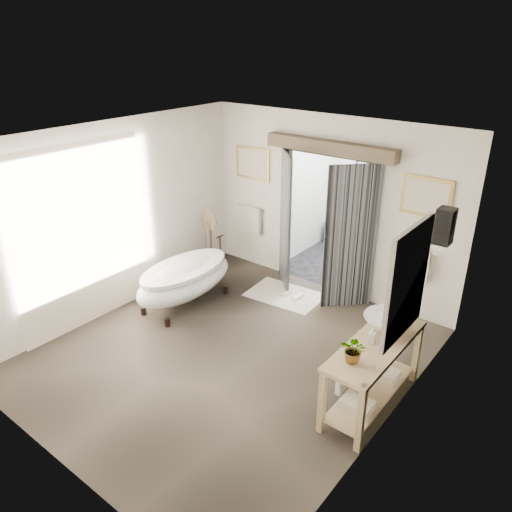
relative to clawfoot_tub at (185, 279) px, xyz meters
name	(u,v)px	position (x,y,z in m)	size (l,w,h in m)	color
ground_plane	(229,353)	(1.44, -0.61, -0.44)	(5.00, 5.00, 0.00)	brown
room_shell	(217,229)	(1.41, -0.73, 1.41)	(4.52, 5.02, 2.91)	silver
shower_room	(368,214)	(1.44, 3.39, 0.46)	(2.22, 2.01, 2.51)	black
back_wall_dressing	(323,202)	(1.44, 1.71, 1.12)	(3.82, 0.70, 2.52)	black
clawfoot_tub	(185,279)	(0.00, 0.00, 0.00)	(0.83, 1.86, 0.91)	black
vanity	(371,368)	(3.39, -0.35, 0.06)	(0.57, 1.60, 0.85)	tan
pedestal_mirror	(210,247)	(-0.43, 1.05, 0.08)	(0.36, 0.23, 1.21)	brown
rug	(285,295)	(1.11, 1.20, -0.44)	(1.20, 0.80, 0.01)	beige
slippers	(292,295)	(1.23, 1.24, -0.41)	(0.31, 0.24, 0.05)	beige
basin	(388,323)	(3.39, -0.02, 0.50)	(0.57, 0.57, 0.19)	white
plant	(354,350)	(3.38, -0.81, 0.56)	(0.28, 0.24, 0.31)	gray
soap_bottle_a	(372,336)	(3.36, -0.36, 0.50)	(0.08, 0.08, 0.18)	gray
soap_bottle_b	(397,311)	(3.36, 0.32, 0.49)	(0.13, 0.13, 0.17)	gray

